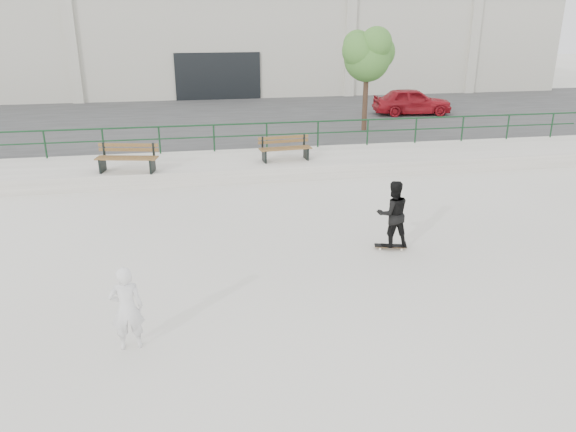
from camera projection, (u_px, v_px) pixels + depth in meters
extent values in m
plane|color=#B2AFA3|center=(294.00, 295.00, 11.55)|extent=(120.00, 120.00, 0.00)
cube|color=#B1ADA2|center=(245.00, 165.00, 20.24)|extent=(30.00, 3.00, 0.50)
cube|color=#343434|center=(227.00, 122.00, 28.09)|extent=(60.00, 14.00, 0.50)
cylinder|color=#153B1F|center=(240.00, 124.00, 21.01)|extent=(28.00, 0.06, 0.06)
cylinder|color=#153B1F|center=(241.00, 136.00, 21.16)|extent=(28.00, 0.05, 0.05)
cylinder|color=#153B1F|center=(45.00, 145.00, 20.01)|extent=(0.06, 0.06, 1.00)
cylinder|color=#153B1F|center=(103.00, 142.00, 20.35)|extent=(0.06, 0.06, 1.00)
cylinder|color=#153B1F|center=(160.00, 140.00, 20.68)|extent=(0.06, 0.06, 1.00)
cylinder|color=#153B1F|center=(214.00, 138.00, 21.01)|extent=(0.06, 0.06, 1.00)
cylinder|color=#153B1F|center=(267.00, 136.00, 21.35)|extent=(0.06, 0.06, 1.00)
cylinder|color=#153B1F|center=(318.00, 134.00, 21.68)|extent=(0.06, 0.06, 1.00)
cylinder|color=#153B1F|center=(368.00, 132.00, 22.01)|extent=(0.06, 0.06, 1.00)
cylinder|color=#153B1F|center=(416.00, 131.00, 22.35)|extent=(0.06, 0.06, 1.00)
cylinder|color=#153B1F|center=(462.00, 129.00, 22.68)|extent=(0.06, 0.06, 1.00)
cylinder|color=#153B1F|center=(508.00, 127.00, 23.01)|extent=(0.06, 0.06, 1.00)
cylinder|color=#153B1F|center=(552.00, 125.00, 23.35)|extent=(0.06, 0.06, 1.00)
cube|color=#ADAA9B|center=(210.00, 33.00, 39.73)|extent=(44.00, 16.00, 8.00)
cube|color=black|center=(218.00, 81.00, 33.12)|extent=(5.00, 0.15, 3.20)
cube|color=#ADAA9B|center=(73.00, 56.00, 31.22)|extent=(0.60, 0.25, 6.20)
cube|color=#ADAA9B|center=(350.00, 53.00, 33.89)|extent=(0.60, 0.25, 6.20)
cube|color=#ADAA9B|center=(473.00, 51.00, 35.22)|extent=(0.60, 0.25, 6.20)
cube|color=brown|center=(125.00, 159.00, 18.12)|extent=(1.97, 0.54, 0.04)
cube|color=brown|center=(127.00, 158.00, 18.31)|extent=(1.97, 0.54, 0.04)
cube|color=brown|center=(129.00, 156.00, 18.50)|extent=(1.97, 0.54, 0.04)
cube|color=brown|center=(129.00, 150.00, 18.51)|extent=(1.95, 0.46, 0.11)
cube|color=brown|center=(128.00, 145.00, 18.45)|extent=(1.95, 0.46, 0.11)
cube|color=black|center=(103.00, 165.00, 18.42)|extent=(0.18, 0.55, 0.46)
cube|color=black|center=(104.00, 149.00, 18.53)|extent=(0.08, 0.07, 0.46)
cube|color=black|center=(152.00, 165.00, 18.37)|extent=(0.18, 0.55, 0.46)
cube|color=black|center=(154.00, 150.00, 18.48)|extent=(0.08, 0.07, 0.46)
cube|color=brown|center=(287.00, 150.00, 19.57)|extent=(1.84, 0.29, 0.04)
cube|color=brown|center=(285.00, 148.00, 19.73)|extent=(1.84, 0.29, 0.04)
cube|color=brown|center=(284.00, 147.00, 19.90)|extent=(1.84, 0.29, 0.04)
cube|color=brown|center=(283.00, 141.00, 19.91)|extent=(1.84, 0.21, 0.10)
cube|color=brown|center=(283.00, 137.00, 19.86)|extent=(1.84, 0.21, 0.10)
cube|color=black|center=(264.00, 156.00, 19.62)|extent=(0.11, 0.51, 0.43)
cube|color=black|center=(262.00, 143.00, 19.71)|extent=(0.07, 0.06, 0.43)
cube|color=black|center=(306.00, 153.00, 20.01)|extent=(0.11, 0.51, 0.43)
cube|color=black|center=(304.00, 140.00, 20.10)|extent=(0.07, 0.06, 0.43)
cylinder|color=#493724|center=(365.00, 100.00, 24.51)|extent=(0.22, 0.22, 2.64)
sphere|color=#2E6C28|center=(367.00, 58.00, 23.90)|extent=(1.98, 1.98, 1.98)
sphere|color=#2E6C28|center=(377.00, 52.00, 24.23)|extent=(1.54, 1.54, 1.54)
sphere|color=#2E6C28|center=(359.00, 51.00, 23.51)|extent=(1.43, 1.43, 1.43)
sphere|color=#2E6C28|center=(376.00, 43.00, 23.31)|extent=(1.32, 1.32, 1.32)
sphere|color=#2E6C28|center=(357.00, 44.00, 24.07)|extent=(1.21, 1.21, 1.21)
imported|color=maroon|center=(412.00, 101.00, 28.44)|extent=(4.03, 1.90, 1.33)
cube|color=black|center=(391.00, 246.00, 13.75)|extent=(0.81, 0.39, 0.02)
cube|color=brown|center=(391.00, 246.00, 13.76)|extent=(0.81, 0.39, 0.01)
cube|color=#95959A|center=(380.00, 247.00, 13.78)|extent=(0.10, 0.17, 0.03)
cube|color=#95959A|center=(401.00, 247.00, 13.75)|extent=(0.10, 0.17, 0.03)
cylinder|color=beige|center=(380.00, 249.00, 13.70)|extent=(0.06, 0.04, 0.06)
cylinder|color=beige|center=(379.00, 246.00, 13.88)|extent=(0.06, 0.04, 0.06)
cylinder|color=beige|center=(402.00, 250.00, 13.66)|extent=(0.06, 0.04, 0.06)
cylinder|color=beige|center=(401.00, 247.00, 13.84)|extent=(0.06, 0.04, 0.06)
imported|color=black|center=(393.00, 214.00, 13.46)|extent=(0.80, 0.62, 1.65)
imported|color=silver|center=(127.00, 308.00, 9.50)|extent=(0.59, 0.41, 1.54)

